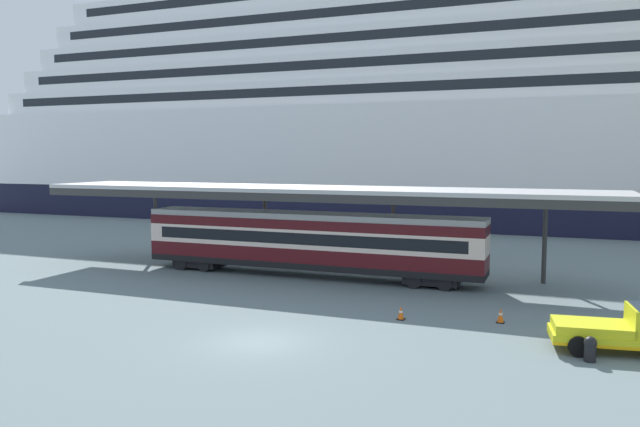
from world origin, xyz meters
The scene contains 8 objects.
ground_plane centered at (0.00, 0.00, 0.00)m, with size 400.00×400.00×0.00m, color slate.
cruise_ship centered at (2.12, 54.87, 12.71)m, with size 133.72×29.74×35.65m.
platform_canopy centered at (-3.39, 14.04, 5.51)m, with size 37.62×6.17×5.73m.
train_carriage centered at (-3.39, 13.63, 2.31)m, with size 22.22×2.81×4.11m.
service_truck centered at (14.36, 4.04, 0.99)m, with size 5.42×2.76×2.02m.
traffic_cone_near centered at (4.66, 5.54, 0.33)m, with size 0.36×0.36×0.67m.
traffic_cone_mid centered at (9.09, 6.68, 0.36)m, with size 0.36×0.36×0.72m.
quay_bollard centered at (12.71, 2.35, 0.52)m, with size 0.48×0.48×0.96m.
Camera 1 is at (11.41, -22.17, 7.67)m, focal length 34.31 mm.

